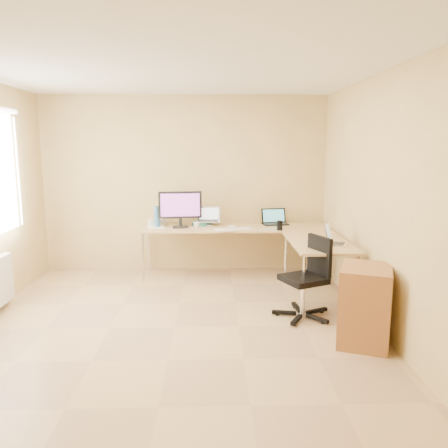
{
  "coord_description": "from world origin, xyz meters",
  "views": [
    {
      "loc": [
        0.39,
        -4.4,
        1.88
      ],
      "look_at": [
        0.55,
        1.1,
        0.9
      ],
      "focal_mm": 35.65,
      "sensor_mm": 36.0,
      "label": 1
    }
  ],
  "objects_px": {
    "monitor": "(180,209)",
    "laptop_black": "(275,217)",
    "laptop_center": "(209,215)",
    "keyboard": "(233,230)",
    "laptop_return": "(336,236)",
    "mug": "(196,225)",
    "desk_return": "(318,270)",
    "office_chair": "(303,273)",
    "desk_main": "(235,251)",
    "desk_fan": "(165,215)",
    "water_bottle": "(157,217)",
    "cabinet": "(365,307)"
  },
  "relations": [
    {
      "from": "laptop_black",
      "to": "desk_fan",
      "type": "height_order",
      "value": "desk_fan"
    },
    {
      "from": "water_bottle",
      "to": "laptop_center",
      "type": "bearing_deg",
      "value": 9.7
    },
    {
      "from": "mug",
      "to": "laptop_return",
      "type": "bearing_deg",
      "value": -33.98
    },
    {
      "from": "laptop_return",
      "to": "mug",
      "type": "bearing_deg",
      "value": 79.56
    },
    {
      "from": "keyboard",
      "to": "cabinet",
      "type": "bearing_deg",
      "value": -75.78
    },
    {
      "from": "laptop_center",
      "to": "cabinet",
      "type": "relative_size",
      "value": 0.41
    },
    {
      "from": "monitor",
      "to": "water_bottle",
      "type": "distance_m",
      "value": 0.36
    },
    {
      "from": "desk_return",
      "to": "laptop_center",
      "type": "relative_size",
      "value": 4.06
    },
    {
      "from": "laptop_center",
      "to": "keyboard",
      "type": "xyz_separation_m",
      "value": [
        0.33,
        -0.42,
        -0.14
      ]
    },
    {
      "from": "water_bottle",
      "to": "laptop_return",
      "type": "distance_m",
      "value": 2.54
    },
    {
      "from": "desk_return",
      "to": "water_bottle",
      "type": "distance_m",
      "value": 2.36
    },
    {
      "from": "desk_return",
      "to": "keyboard",
      "type": "distance_m",
      "value": 1.29
    },
    {
      "from": "laptop_black",
      "to": "cabinet",
      "type": "xyz_separation_m",
      "value": [
        0.52,
        -2.4,
        -0.49
      ]
    },
    {
      "from": "desk_fan",
      "to": "keyboard",
      "type": "bearing_deg",
      "value": -38.59
    },
    {
      "from": "cabinet",
      "to": "keyboard",
      "type": "bearing_deg",
      "value": 141.75
    },
    {
      "from": "laptop_black",
      "to": "mug",
      "type": "distance_m",
      "value": 1.17
    },
    {
      "from": "office_chair",
      "to": "keyboard",
      "type": "bearing_deg",
      "value": 94.04
    },
    {
      "from": "monitor",
      "to": "desk_fan",
      "type": "relative_size",
      "value": 2.12
    },
    {
      "from": "laptop_center",
      "to": "desk_fan",
      "type": "height_order",
      "value": "desk_fan"
    },
    {
      "from": "office_chair",
      "to": "laptop_black",
      "type": "bearing_deg",
      "value": 67.58
    },
    {
      "from": "desk_main",
      "to": "laptop_center",
      "type": "height_order",
      "value": "laptop_center"
    },
    {
      "from": "laptop_black",
      "to": "mug",
      "type": "relative_size",
      "value": 4.14
    },
    {
      "from": "desk_return",
      "to": "monitor",
      "type": "xyz_separation_m",
      "value": [
        -1.75,
        0.94,
        0.62
      ]
    },
    {
      "from": "desk_fan",
      "to": "office_chair",
      "type": "bearing_deg",
      "value": -58.35
    },
    {
      "from": "desk_return",
      "to": "office_chair",
      "type": "relative_size",
      "value": 1.44
    },
    {
      "from": "desk_return",
      "to": "laptop_center",
      "type": "height_order",
      "value": "laptop_center"
    },
    {
      "from": "monitor",
      "to": "laptop_black",
      "type": "bearing_deg",
      "value": 2.64
    },
    {
      "from": "desk_main",
      "to": "mug",
      "type": "relative_size",
      "value": 30.14
    },
    {
      "from": "monitor",
      "to": "mug",
      "type": "xyz_separation_m",
      "value": [
        0.23,
        -0.03,
        -0.22
      ]
    },
    {
      "from": "desk_main",
      "to": "laptop_return",
      "type": "bearing_deg",
      "value": -47.13
    },
    {
      "from": "desk_return",
      "to": "office_chair",
      "type": "xyz_separation_m",
      "value": [
        -0.31,
        -0.6,
        0.14
      ]
    },
    {
      "from": "laptop_black",
      "to": "desk_fan",
      "type": "distance_m",
      "value": 1.61
    },
    {
      "from": "water_bottle",
      "to": "keyboard",
      "type": "bearing_deg",
      "value": -15.27
    },
    {
      "from": "water_bottle",
      "to": "laptop_return",
      "type": "xyz_separation_m",
      "value": [
        2.23,
        -1.21,
        -0.05
      ]
    },
    {
      "from": "monitor",
      "to": "laptop_return",
      "type": "height_order",
      "value": "monitor"
    },
    {
      "from": "water_bottle",
      "to": "desk_fan",
      "type": "bearing_deg",
      "value": 64.76
    },
    {
      "from": "mug",
      "to": "cabinet",
      "type": "bearing_deg",
      "value": -52.4
    },
    {
      "from": "laptop_black",
      "to": "water_bottle",
      "type": "xyz_separation_m",
      "value": [
        -1.71,
        -0.15,
        0.03
      ]
    },
    {
      "from": "monitor",
      "to": "desk_main",
      "type": "bearing_deg",
      "value": -1.44
    },
    {
      "from": "laptop_center",
      "to": "desk_fan",
      "type": "bearing_deg",
      "value": 174.68
    },
    {
      "from": "laptop_black",
      "to": "water_bottle",
      "type": "relative_size",
      "value": 1.23
    },
    {
      "from": "monitor",
      "to": "cabinet",
      "type": "distance_m",
      "value": 2.97
    },
    {
      "from": "laptop_center",
      "to": "office_chair",
      "type": "bearing_deg",
      "value": -56.84
    },
    {
      "from": "desk_return",
      "to": "laptop_return",
      "type": "relative_size",
      "value": 4.34
    },
    {
      "from": "laptop_center",
      "to": "cabinet",
      "type": "xyz_separation_m",
      "value": [
        1.5,
        -2.37,
        -0.52
      ]
    },
    {
      "from": "laptop_center",
      "to": "desk_main",
      "type": "bearing_deg",
      "value": -15.8
    },
    {
      "from": "laptop_return",
      "to": "office_chair",
      "type": "relative_size",
      "value": 0.33
    },
    {
      "from": "laptop_center",
      "to": "office_chair",
      "type": "xyz_separation_m",
      "value": [
        1.04,
        -1.72,
        -0.38
      ]
    },
    {
      "from": "desk_return",
      "to": "keyboard",
      "type": "xyz_separation_m",
      "value": [
        -1.02,
        0.7,
        0.38
      ]
    },
    {
      "from": "laptop_center",
      "to": "keyboard",
      "type": "height_order",
      "value": "laptop_center"
    }
  ]
}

